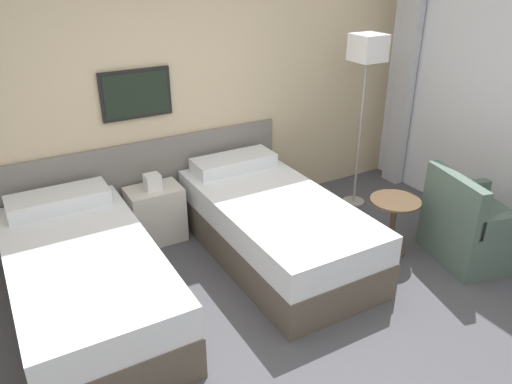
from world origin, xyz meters
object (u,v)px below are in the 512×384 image
object	(u,v)px
bed_near_door	(85,281)
nightstand	(156,213)
side_table	(394,215)
armchair	(474,230)
floor_lamp	(367,59)
bed_near_window	(274,226)

from	to	relation	value
bed_near_door	nightstand	xyz separation A→B (m)	(0.83, 0.80, -0.02)
bed_near_door	side_table	distance (m)	2.67
side_table	armchair	xyz separation A→B (m)	(0.56, -0.44, -0.09)
bed_near_door	side_table	xyz separation A→B (m)	(2.63, -0.48, 0.07)
floor_lamp	armchair	world-z (taller)	floor_lamp
bed_near_door	bed_near_window	size ratio (longest dim) A/B	1.00
bed_near_door	armchair	distance (m)	3.32
bed_near_door	bed_near_window	world-z (taller)	same
bed_near_door	floor_lamp	distance (m)	3.29
bed_near_door	bed_near_window	xyz separation A→B (m)	(1.66, 0.00, 0.00)
nightstand	floor_lamp	bearing A→B (deg)	-8.71
bed_near_window	floor_lamp	distance (m)	1.90
side_table	floor_lamp	bearing A→B (deg)	69.03
floor_lamp	armchair	bearing A→B (deg)	-81.88
bed_near_window	side_table	distance (m)	1.09
floor_lamp	bed_near_door	bearing A→B (deg)	-171.19
nightstand	armchair	world-z (taller)	armchair
side_table	armchair	distance (m)	0.72
bed_near_door	nightstand	world-z (taller)	bed_near_door
floor_lamp	armchair	distance (m)	1.91
nightstand	armchair	distance (m)	2.92
side_table	armchair	world-z (taller)	armchair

